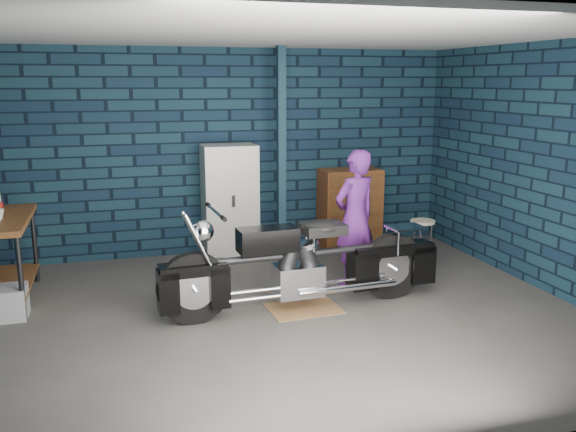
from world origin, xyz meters
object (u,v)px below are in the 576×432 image
object	(u,v)px
locker	(230,201)
shop_stool	(422,242)
tool_chest	(350,208)
motorcycle	(304,257)
workbench	(2,260)
person	(355,218)
storage_bin	(0,304)

from	to	relation	value
locker	shop_stool	size ratio (longest dim) A/B	2.63
tool_chest	motorcycle	bearing A→B (deg)	-122.68
locker	workbench	bearing A→B (deg)	-158.70
motorcycle	locker	distance (m)	2.14
shop_stool	locker	bearing A→B (deg)	156.12
person	storage_bin	world-z (taller)	person
motorcycle	person	bearing A→B (deg)	34.80
motorcycle	tool_chest	world-z (taller)	motorcycle
person	shop_stool	size ratio (longest dim) A/B	2.74
person	storage_bin	xyz separation A→B (m)	(-3.74, -0.04, -0.61)
workbench	shop_stool	size ratio (longest dim) A/B	2.49
locker	tool_chest	distance (m)	1.70
motorcycle	locker	bearing A→B (deg)	96.24
storage_bin	shop_stool	size ratio (longest dim) A/B	0.89
motorcycle	workbench	bearing A→B (deg)	156.83
locker	storage_bin	bearing A→B (deg)	-149.62
storage_bin	locker	size ratio (longest dim) A/B	0.34
motorcycle	shop_stool	bearing A→B (deg)	26.65
tool_chest	shop_stool	distance (m)	1.19
motorcycle	person	distance (m)	1.04
storage_bin	locker	bearing A→B (deg)	30.38
motorcycle	shop_stool	world-z (taller)	motorcycle
person	workbench	bearing A→B (deg)	-26.75
workbench	locker	xyz separation A→B (m)	(2.61, 1.02, 0.28)
person	locker	xyz separation A→B (m)	(-1.15, 1.48, -0.03)
motorcycle	person	world-z (taller)	person
workbench	tool_chest	xyz separation A→B (m)	(4.30, 1.02, 0.09)
storage_bin	shop_stool	bearing A→B (deg)	6.04
motorcycle	storage_bin	bearing A→B (deg)	165.73
motorcycle	person	size ratio (longest dim) A/B	1.63
person	tool_chest	world-z (taller)	person
motorcycle	shop_stool	size ratio (longest dim) A/B	4.45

